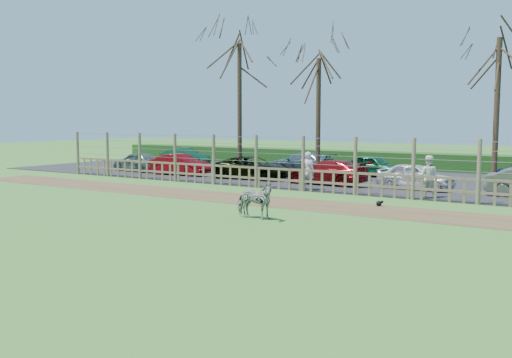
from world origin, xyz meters
The scene contains 20 objects.
ground centered at (0.00, 0.00, 0.00)m, with size 120.00×120.00×0.00m, color #62963B.
dirt_strip centered at (0.00, 4.50, 0.01)m, with size 34.00×2.80×0.01m, color brown.
asphalt centered at (0.00, 14.50, 0.02)m, with size 44.00×13.00×0.04m, color #232326.
hedge centered at (0.00, 21.50, 0.55)m, with size 46.00×2.00×1.10m, color #1E4716.
fence centered at (0.00, 8.00, 0.80)m, with size 30.16×0.16×2.50m.
tree_left centered at (-6.50, 12.50, 5.62)m, with size 4.80×4.80×7.88m.
tree_mid centered at (-2.00, 13.50, 4.87)m, with size 4.80×4.80×6.83m.
tree_right centered at (7.00, 14.00, 5.24)m, with size 4.80×4.80×7.35m.
zebra centered at (2.03, 0.77, 0.62)m, with size 0.67×1.47×1.24m, color gray.
visitor_a centered at (0.02, 8.47, 0.90)m, with size 0.63×0.41×1.72m, color silver.
visitor_b centered at (5.37, 8.78, 0.90)m, with size 0.84×0.65×1.72m, color white.
crow centered at (4.49, 5.58, 0.11)m, with size 0.28×0.21×0.23m.
car_0 centered at (-13.12, 11.02, 0.64)m, with size 1.42×3.52×1.20m, color #536A61.
car_1 centered at (-9.36, 10.62, 0.64)m, with size 1.27×3.64×1.20m, color maroon.
car_2 centered at (-4.71, 11.05, 0.64)m, with size 1.99×4.32×1.20m, color black.
car_3 centered at (-0.14, 10.83, 0.64)m, with size 1.68×4.13×1.20m, color maroon.
car_4 centered at (4.14, 11.17, 0.64)m, with size 1.42×3.52×1.20m, color silver.
car_7 centered at (-13.53, 16.05, 0.64)m, with size 1.27×3.64×1.20m, color #124529.
car_9 centered at (-4.26, 15.79, 0.64)m, with size 1.68×4.13×1.20m, color slate.
car_10 centered at (0.38, 15.70, 0.64)m, with size 1.42×3.52×1.20m, color #12532F.
Camera 1 is at (11.94, -14.62, 3.23)m, focal length 40.00 mm.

